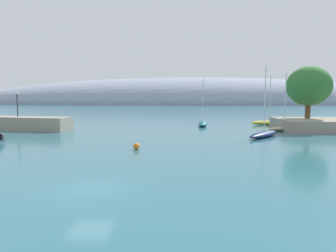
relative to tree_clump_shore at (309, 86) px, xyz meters
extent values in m
plane|color=#2D6675|center=(-26.06, -36.37, -7.29)|extent=(600.00, 600.00, 0.00)
cube|color=gray|center=(1.04, -1.90, -6.39)|extent=(12.88, 11.52, 1.80)
cylinder|color=brown|center=(0.00, 0.00, -4.30)|extent=(0.89, 0.89, 2.37)
ellipsoid|color=#337033|center=(0.00, 0.00, 0.02)|extent=(7.39, 7.39, 6.65)
cube|color=gray|center=(-50.94, -4.64, -6.21)|extent=(23.15, 7.72, 2.16)
ellipsoid|color=#8E99AD|center=(-21.33, 181.17, -7.29)|extent=(355.32, 84.17, 40.13)
ellipsoid|color=#1E6B70|center=(-17.72, 3.56, -6.84)|extent=(1.99, 6.49, 0.91)
cylinder|color=silver|center=(-17.72, 3.56, -2.33)|extent=(0.13, 0.13, 8.12)
cube|color=silver|center=(-17.74, 3.27, -6.04)|extent=(0.27, 2.88, 0.10)
ellipsoid|color=navy|center=(-10.09, -11.73, -6.91)|extent=(6.17, 7.62, 0.76)
cylinder|color=silver|center=(-10.09, -11.73, -2.09)|extent=(0.13, 0.13, 8.88)
cube|color=silver|center=(-10.30, -12.03, -6.18)|extent=(2.26, 3.05, 0.10)
ellipsoid|color=yellow|center=(-4.58, 7.07, -6.86)|extent=(7.59, 3.08, 0.86)
cylinder|color=silver|center=(-4.58, 7.07, -2.05)|extent=(0.14, 0.14, 8.76)
cube|color=silver|center=(-4.25, 7.14, -6.08)|extent=(3.29, 0.73, 0.10)
ellipsoid|color=#C6B284|center=(-4.88, -3.50, -6.93)|extent=(6.13, 3.81, 0.72)
cylinder|color=silver|center=(-4.88, -3.50, -2.29)|extent=(0.15, 0.15, 8.57)
cube|color=silver|center=(-4.63, -3.41, -6.22)|extent=(2.50, 1.04, 0.10)
cube|color=black|center=(-42.95, -18.85, -6.65)|extent=(0.56, 0.54, 0.77)
sphere|color=orange|center=(-25.69, -22.64, -6.95)|extent=(0.68, 0.68, 0.68)
cylinder|color=black|center=(-49.10, -4.46, -3.26)|extent=(0.16, 0.16, 3.75)
sphere|color=#EAEACC|center=(-49.10, -4.46, -1.20)|extent=(0.36, 0.36, 0.36)
camera|label=1|loc=(-20.17, -53.50, -1.84)|focal=32.44mm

